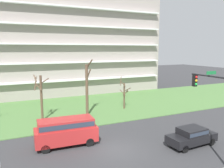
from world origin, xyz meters
The scene contains 9 objects.
ground centered at (0.00, 0.00, 0.00)m, with size 160.00×160.00×0.00m, color #38383A.
grass_lawn_strip centered at (0.00, 14.00, 0.04)m, with size 80.00×16.00×0.08m, color #547F42.
apartment_building centered at (0.00, 28.75, 9.01)m, with size 40.41×14.45×18.02m.
tree_left centered at (-4.47, 10.41, 3.00)m, with size 1.84×1.75×5.38m.
tree_center centered at (0.99, 10.17, 3.51)m, with size 0.98×1.02×7.01m.
tree_right centered at (6.62, 11.05, 2.13)m, with size 1.54×1.43×4.51m.
van_red_near_left centered at (-3.53, 2.50, 1.40)m, with size 5.30×2.28×2.36m.
sedan_black_center_left centered at (6.22, -2.00, 0.87)m, with size 4.47×1.97×1.57m.
traffic_signal_mast centered at (5.36, -5.31, 4.49)m, with size 0.90×4.13×6.69m.
Camera 1 is at (-7.79, -15.93, 8.20)m, focal length 36.43 mm.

